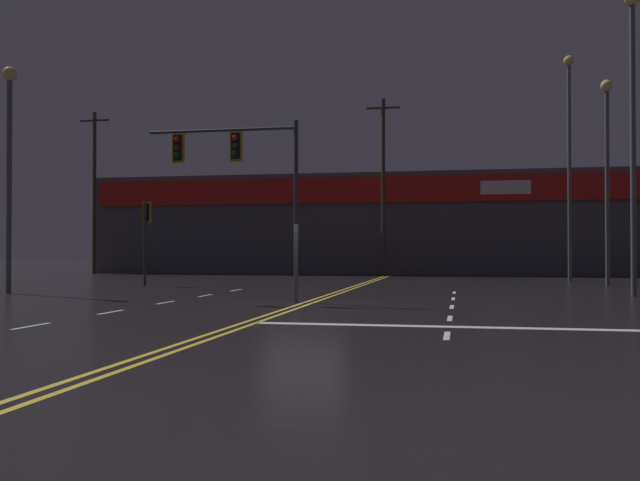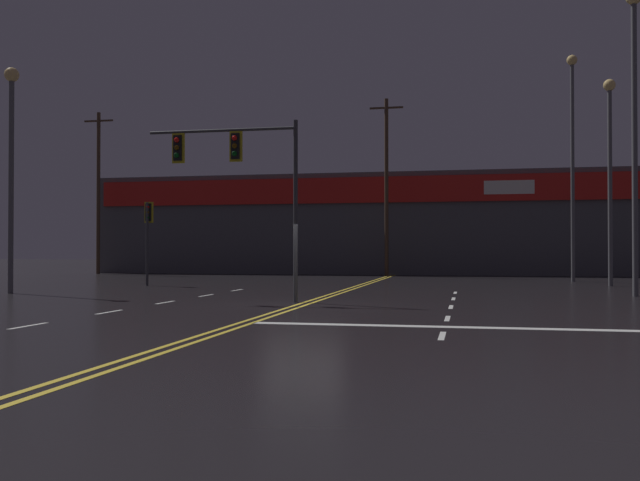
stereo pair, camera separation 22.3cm
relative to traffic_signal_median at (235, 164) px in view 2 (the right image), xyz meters
name	(u,v)px [view 2 (the right image)]	position (x,y,z in m)	size (l,w,h in m)	color
ground_plane	(302,305)	(2.45, -0.90, -4.47)	(200.00, 200.00, 0.00)	black
road_markings	(321,307)	(3.24, -1.88, -4.47)	(13.31, 60.00, 0.01)	gold
traffic_signal_median	(235,164)	(0.00, 0.00, 0.00)	(5.07, 0.36, 5.84)	#38383D
traffic_signal_corner_northwest	(148,224)	(-7.41, 9.20, -1.56)	(0.42, 0.36, 3.96)	#38383D
streetlight_near_left	(572,142)	(12.91, 17.86, 3.02)	(0.56, 0.56, 12.15)	#59595E
streetlight_near_right	(610,154)	(13.91, 13.09, 1.68)	(0.56, 0.56, 9.66)	#59595E
streetlight_median_approach	(634,104)	(13.33, 5.37, 2.47)	(0.56, 0.56, 11.13)	#59595E
streetlight_far_left	(11,147)	(-9.90, 2.40, 1.18)	(0.56, 0.56, 8.76)	#59595E
building_backdrop	(400,226)	(2.45, 31.01, -0.95)	(43.42, 10.23, 7.02)	#4C4C51
utility_pole_row	(398,181)	(2.93, 24.52, 1.72)	(44.02, 0.26, 12.65)	#4C3828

